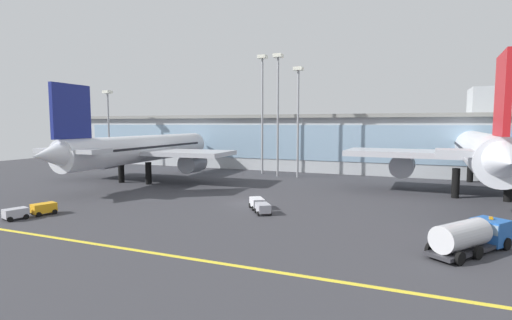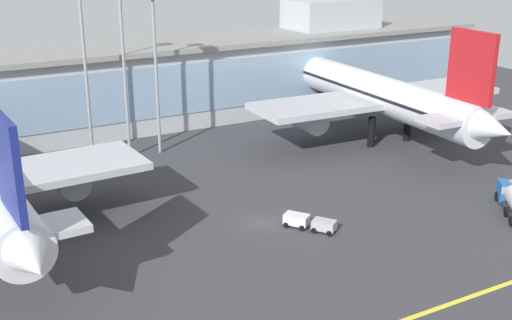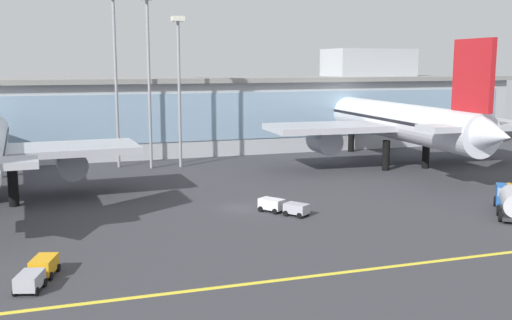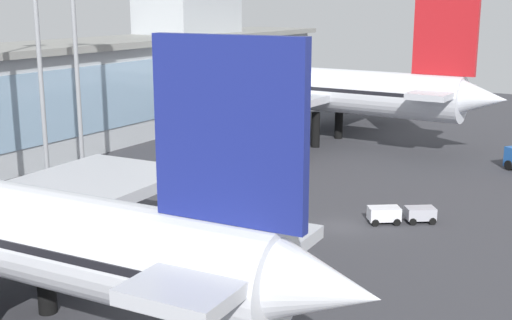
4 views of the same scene
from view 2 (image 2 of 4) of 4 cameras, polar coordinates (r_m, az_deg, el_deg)
ground_plane at (r=70.98m, az=0.57°, el=-5.50°), size 184.55×184.55×0.00m
terminal_building at (r=106.24m, az=-9.99°, el=6.60°), size 134.82×14.00×18.34m
airliner_near_right at (r=99.89m, az=10.73°, el=5.62°), size 40.14×50.43×18.56m
baggage_tug_near at (r=69.44m, az=4.66°, el=-5.43°), size 4.55×5.43×1.40m
apron_light_mast_centre at (r=90.88m, az=-8.81°, el=9.55°), size 1.80×1.80×22.40m
apron_light_mast_east at (r=89.40m, az=-11.60°, el=10.27°), size 1.80×1.80×25.31m
apron_light_mast_far_east at (r=90.65m, az=-14.89°, el=10.31°), size 1.80×1.80×25.78m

